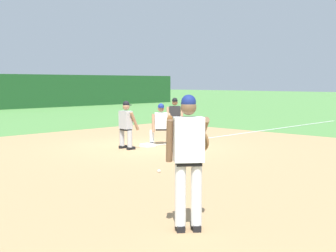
{
  "coord_description": "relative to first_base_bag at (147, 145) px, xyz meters",
  "views": [
    {
      "loc": [
        -10.04,
        -10.51,
        2.03
      ],
      "look_at": [
        -3.76,
        -4.5,
        1.2
      ],
      "focal_mm": 50.0,
      "sensor_mm": 36.0,
      "label": 1
    }
  ],
  "objects": [
    {
      "name": "pitcher",
      "position": [
        -5.34,
        -6.4,
        1.01
      ],
      "size": [
        0.85,
        0.54,
        1.86
      ],
      "color": "black",
      "rests_on": "ground"
    },
    {
      "name": "foul_line_stripe",
      "position": [
        6.71,
        0.0,
        -0.04
      ],
      "size": [
        13.41,
        0.1,
        0.0
      ],
      "primitive_type": "cube",
      "color": "white",
      "rests_on": "ground"
    },
    {
      "name": "first_base_bag",
      "position": [
        0.0,
        0.0,
        0.0
      ],
      "size": [
        0.38,
        0.38,
        0.09
      ],
      "primitive_type": "cube",
      "color": "white",
      "rests_on": "ground"
    },
    {
      "name": "first_baseman",
      "position": [
        0.58,
        -0.06,
        0.69
      ],
      "size": [
        0.71,
        1.09,
        1.34
      ],
      "color": "black",
      "rests_on": "ground"
    },
    {
      "name": "umpire",
      "position": [
        2.23,
        0.91,
        0.75
      ],
      "size": [
        0.67,
        0.67,
        1.46
      ],
      "color": "black",
      "rests_on": "ground"
    },
    {
      "name": "baseball",
      "position": [
        -2.72,
        -3.22,
        -0.01
      ],
      "size": [
        0.07,
        0.07,
        0.07
      ],
      "primitive_type": "sphere",
      "color": "white",
      "rests_on": "ground"
    },
    {
      "name": "ground_plane",
      "position": [
        0.0,
        0.0,
        -0.04
      ],
      "size": [
        160.0,
        160.0,
        0.0
      ],
      "primitive_type": "plane",
      "color": "#518942"
    },
    {
      "name": "infield_dirt_patch",
      "position": [
        -2.69,
        -3.21,
        -0.04
      ],
      "size": [
        18.0,
        18.0,
        0.01
      ],
      "primitive_type": "cube",
      "color": "tan",
      "rests_on": "ground"
    },
    {
      "name": "baserunner",
      "position": [
        -0.81,
        0.07,
        0.75
      ],
      "size": [
        0.47,
        0.62,
        1.46
      ],
      "color": "black",
      "rests_on": "ground"
    }
  ]
}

